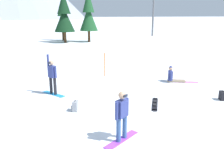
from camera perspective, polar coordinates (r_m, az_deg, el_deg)
The scene contains 12 objects.
ground_plane at distance 9.63m, azimuth 7.13°, elevation -10.25°, with size 800.00×800.00×0.00m, color white.
snowboarder_foreground at distance 7.59m, azimuth 2.40°, elevation -9.86°, with size 1.42×1.06×1.67m.
snowboarder_midground at distance 12.23m, azimuth -14.33°, elevation -0.34°, with size 1.12×1.36×2.06m.
snowboarder_background at distance 14.72m, azimuth 14.68°, elevation -0.46°, with size 1.80×1.08×0.99m.
loose_snowboard_far_spare at distance 10.98m, azimuth 10.39°, elevation -7.08°, with size 1.02×1.62×0.09m.
backpack_grey at distance 10.16m, azimuth -8.96°, elevation -7.65°, with size 0.35×0.37×0.47m.
backpack_black at distance 12.46m, azimuth 25.27°, elevation -4.70°, with size 0.32×0.36×0.47m.
trail_marker_pole at distance 15.51m, azimuth -1.78°, elevation 2.43°, with size 0.06×0.06×1.57m, color orange.
pine_tree_broad at distance 35.17m, azimuth -11.58°, elevation 13.98°, with size 2.96×2.96×7.18m.
pine_tree_slender at distance 38.16m, azimuth -12.01°, elevation 13.47°, with size 2.25×2.25×6.59m.
pine_tree_tall at distance 35.61m, azimuth -5.74°, elevation 14.51°, with size 2.68×2.68×7.55m.
ski_lift_tower at distance 46.63m, azimuth 10.13°, elevation 17.28°, with size 3.50×0.36×11.49m.
Camera 1 is at (-3.57, -8.00, 4.00)m, focal length 37.55 mm.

